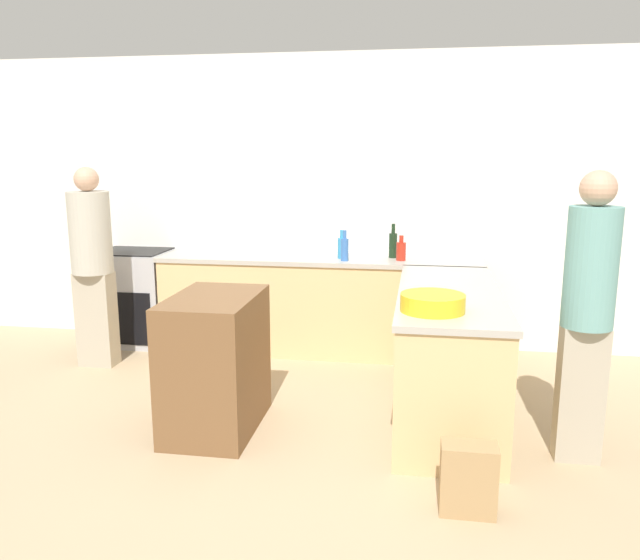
# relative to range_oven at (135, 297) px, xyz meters

# --- Properties ---
(ground_plane) EXTENTS (14.00, 14.00, 0.00)m
(ground_plane) POSITION_rel_range_oven_xyz_m (1.80, -2.17, -0.45)
(ground_plane) COLOR tan
(wall_back) EXTENTS (8.00, 0.06, 2.70)m
(wall_back) POSITION_rel_range_oven_xyz_m (1.80, 0.33, 0.90)
(wall_back) COLOR white
(wall_back) RESTS_ON ground_plane
(counter_back) EXTENTS (2.91, 0.62, 0.89)m
(counter_back) POSITION_rel_range_oven_xyz_m (1.80, 0.00, -0.00)
(counter_back) COLOR #D6B27A
(counter_back) RESTS_ON ground_plane
(counter_peninsula) EXTENTS (0.69, 1.92, 0.89)m
(counter_peninsula) POSITION_rel_range_oven_xyz_m (2.91, -1.24, -0.00)
(counter_peninsula) COLOR #D6B27A
(counter_peninsula) RESTS_ON ground_plane
(range_oven) EXTENTS (0.68, 0.60, 0.90)m
(range_oven) POSITION_rel_range_oven_xyz_m (0.00, 0.00, 0.00)
(range_oven) COLOR #ADADB2
(range_oven) RESTS_ON ground_plane
(island_table) EXTENTS (0.54, 0.84, 0.90)m
(island_table) POSITION_rel_range_oven_xyz_m (1.39, -1.73, 0.00)
(island_table) COLOR brown
(island_table) RESTS_ON ground_plane
(mixing_bowl) EXTENTS (0.38, 0.38, 0.10)m
(mixing_bowl) POSITION_rel_range_oven_xyz_m (2.79, -1.83, 0.49)
(mixing_bowl) COLOR yellow
(mixing_bowl) RESTS_ON counter_peninsula
(hot_sauce_bottle) EXTENTS (0.08, 0.08, 0.22)m
(hot_sauce_bottle) POSITION_rel_range_oven_xyz_m (2.54, -0.07, 0.53)
(hot_sauce_bottle) COLOR red
(hot_sauce_bottle) RESTS_ON counter_back
(water_bottle_blue) EXTENTS (0.07, 0.07, 0.27)m
(water_bottle_blue) POSITION_rel_range_oven_xyz_m (2.05, -0.16, 0.55)
(water_bottle_blue) COLOR #386BB7
(water_bottle_blue) RESTS_ON counter_back
(wine_bottle_dark) EXTENTS (0.07, 0.07, 0.31)m
(wine_bottle_dark) POSITION_rel_range_oven_xyz_m (2.46, 0.07, 0.56)
(wine_bottle_dark) COLOR black
(wine_bottle_dark) RESTS_ON counter_back
(dish_soap_bottle) EXTENTS (0.07, 0.07, 0.25)m
(dish_soap_bottle) POSITION_rel_range_oven_xyz_m (2.01, -0.04, 0.54)
(dish_soap_bottle) COLOR #338CBF
(dish_soap_bottle) RESTS_ON counter_back
(person_by_range) EXTENTS (0.34, 0.34, 1.70)m
(person_by_range) POSITION_rel_range_oven_xyz_m (-0.03, -0.68, 0.47)
(person_by_range) COLOR #ADA38E
(person_by_range) RESTS_ON ground_plane
(person_at_peninsula) EXTENTS (0.29, 0.29, 1.72)m
(person_at_peninsula) POSITION_rel_range_oven_xyz_m (3.66, -1.81, 0.50)
(person_at_peninsula) COLOR #ADA38E
(person_at_peninsula) RESTS_ON ground_plane
(paper_bag) EXTENTS (0.28, 0.16, 0.37)m
(paper_bag) POSITION_rel_range_oven_xyz_m (2.98, -2.50, -0.26)
(paper_bag) COLOR #A88456
(paper_bag) RESTS_ON ground_plane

